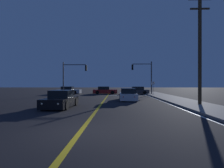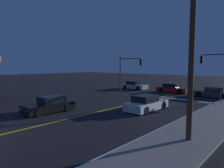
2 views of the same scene
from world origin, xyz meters
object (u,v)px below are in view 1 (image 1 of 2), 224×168
(car_side_waiting_silver, at_px, (68,91))
(car_parked_curb_white, at_px, (128,95))
(utility_pole_right, at_px, (200,46))
(street_sign_corner, at_px, (153,86))
(car_far_approaching_black, at_px, (61,100))
(car_lead_oncoming_red, at_px, (105,91))
(traffic_signal_far_left, at_px, (72,73))
(traffic_signal_near_right, at_px, (144,73))
(car_following_oncoming_charcoal, at_px, (137,91))

(car_side_waiting_silver, distance_m, car_parked_curb_white, 15.97)
(utility_pole_right, bearing_deg, street_sign_corner, 96.72)
(car_far_approaching_black, distance_m, street_sign_corner, 16.41)
(car_lead_oncoming_red, relative_size, traffic_signal_far_left, 0.84)
(car_far_approaching_black, bearing_deg, traffic_signal_near_right, -117.97)
(car_parked_curb_white, bearing_deg, traffic_signal_far_left, 136.52)
(car_far_approaching_black, distance_m, utility_pole_right, 12.17)
(traffic_signal_far_left, height_order, utility_pole_right, utility_pole_right)
(traffic_signal_near_right, bearing_deg, car_parked_curb_white, 71.14)
(car_parked_curb_white, height_order, street_sign_corner, street_sign_corner)
(car_side_waiting_silver, relative_size, traffic_signal_near_right, 0.80)
(traffic_signal_near_right, height_order, street_sign_corner, traffic_signal_near_right)
(car_side_waiting_silver, relative_size, street_sign_corner, 2.02)
(car_following_oncoming_charcoal, relative_size, car_parked_curb_white, 0.99)
(car_parked_curb_white, relative_size, traffic_signal_near_right, 0.81)
(car_side_waiting_silver, distance_m, traffic_signal_far_left, 5.24)
(car_parked_curb_white, bearing_deg, utility_pole_right, -39.93)
(car_following_oncoming_charcoal, distance_m, car_lead_oncoming_red, 5.79)
(traffic_signal_far_left, bearing_deg, street_sign_corner, -6.29)
(car_following_oncoming_charcoal, xyz_separation_m, car_far_approaching_black, (-7.92, -17.73, -0.00))
(street_sign_corner, bearing_deg, car_parked_curb_white, -121.38)
(car_parked_curb_white, distance_m, traffic_signal_far_left, 12.25)
(car_lead_oncoming_red, xyz_separation_m, traffic_signal_far_left, (-4.99, -4.07, 2.98))
(car_side_waiting_silver, distance_m, car_lead_oncoming_red, 6.70)
(traffic_signal_near_right, height_order, utility_pole_right, utility_pole_right)
(car_parked_curb_white, distance_m, street_sign_corner, 8.20)
(utility_pole_right, bearing_deg, car_far_approaching_black, -174.04)
(car_following_oncoming_charcoal, height_order, car_parked_curb_white, same)
(car_following_oncoming_charcoal, relative_size, traffic_signal_far_left, 0.84)
(traffic_signal_near_right, relative_size, street_sign_corner, 2.52)
(car_following_oncoming_charcoal, distance_m, car_side_waiting_silver, 12.46)
(car_following_oncoming_charcoal, relative_size, traffic_signal_near_right, 0.80)
(car_side_waiting_silver, distance_m, traffic_signal_near_right, 14.08)
(car_lead_oncoming_red, relative_size, street_sign_corner, 2.02)
(car_parked_curb_white, bearing_deg, car_far_approaching_black, -131.51)
(traffic_signal_near_right, distance_m, utility_pole_right, 14.93)
(street_sign_corner, bearing_deg, utility_pole_right, -83.28)
(car_side_waiting_silver, xyz_separation_m, car_parked_curb_white, (10.16, -12.32, 0.00))
(car_following_oncoming_charcoal, distance_m, traffic_signal_far_left, 11.60)
(car_lead_oncoming_red, height_order, street_sign_corner, street_sign_corner)
(traffic_signal_near_right, bearing_deg, car_lead_oncoming_red, -21.46)
(car_side_waiting_silver, xyz_separation_m, car_lead_oncoming_red, (6.70, 0.11, 0.00))
(traffic_signal_near_right, xyz_separation_m, street_sign_corner, (0.91, -2.80, -2.19))
(car_following_oncoming_charcoal, bearing_deg, utility_pole_right, -168.80)
(car_far_approaching_black, distance_m, traffic_signal_near_right, 18.49)
(car_parked_curb_white, relative_size, street_sign_corner, 2.05)
(car_following_oncoming_charcoal, bearing_deg, car_far_approaching_black, 155.63)
(car_following_oncoming_charcoal, distance_m, utility_pole_right, 17.45)
(car_lead_oncoming_red, bearing_deg, car_far_approaching_black, -8.38)
(car_parked_curb_white, bearing_deg, traffic_signal_near_right, 72.35)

